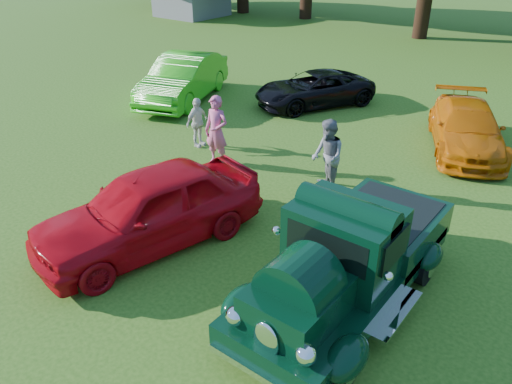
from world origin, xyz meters
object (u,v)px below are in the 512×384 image
Objects in this scene: back_car_black at (314,89)px; back_car_lime at (183,79)px; hero_pickup at (348,260)px; back_car_orange at (467,128)px; spectator_pink at (216,131)px; red_convertible at (149,208)px; spectator_white at (197,123)px; spectator_grey at (327,156)px.

back_car_lime is at bearing -120.88° from back_car_black.
back_car_lime is 1.15× the size of back_car_black.
back_car_orange is at bearing 93.56° from hero_pickup.
hero_pickup reaches higher than spectator_pink.
hero_pickup is 4.16m from red_convertible.
back_car_black is 6.00m from spectator_pink.
spectator_white is at bearing -69.17° from back_car_black.
spectator_grey is at bearing -41.63° from back_car_lime.
hero_pickup is 2.79× the size of spectator_grey.
back_car_orange is 2.48× the size of spectator_grey.
back_car_orange is at bearing 110.12° from spectator_grey.
back_car_lime is 9.97m from back_car_orange.
back_car_black is 2.95× the size of spectator_white.
back_car_black is at bearing 9.84° from back_car_lime.
back_car_black is at bearing 147.66° from back_car_orange.
hero_pickup is 7.70m from spectator_white.
spectator_grey is at bearing 82.50° from red_convertible.
spectator_pink is (-5.56, 2.89, 0.10)m from hero_pickup.
spectator_white is (-1.30, 0.61, -0.23)m from spectator_pink.
red_convertible reaches higher than back_car_black.
back_car_orange is 7.27m from spectator_pink.
red_convertible is at bearing -49.55° from back_car_black.
hero_pickup is at bearing 25.49° from red_convertible.
spectator_white is at bearing -138.96° from spectator_grey.
spectator_pink reaches higher than back_car_orange.
back_car_lime is 4.84m from back_car_black.
back_car_lime is at bearing -158.34° from spectator_grey.
spectator_grey is at bearing -136.95° from back_car_orange.
spectator_pink is at bearing -57.21° from back_car_lime.
hero_pickup reaches higher than red_convertible.
red_convertible is 3.24× the size of spectator_white.
spectator_white is (-6.86, 3.49, -0.13)m from hero_pickup.
spectator_white is (3.46, -2.88, -0.09)m from back_car_lime.
back_car_lime is (-6.25, 7.21, 0.01)m from red_convertible.
spectator_grey is at bearing -92.05° from spectator_white.
back_car_orange is 3.08× the size of spectator_white.
hero_pickup reaches higher than back_car_lime.
back_car_black is at bearing -8.24° from spectator_white.
spectator_pink is (4.76, -3.48, 0.14)m from back_car_lime.
hero_pickup is 4.17m from spectator_grey.
hero_pickup is 1.02× the size of back_car_lime.
red_convertible is 2.47× the size of spectator_pink.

